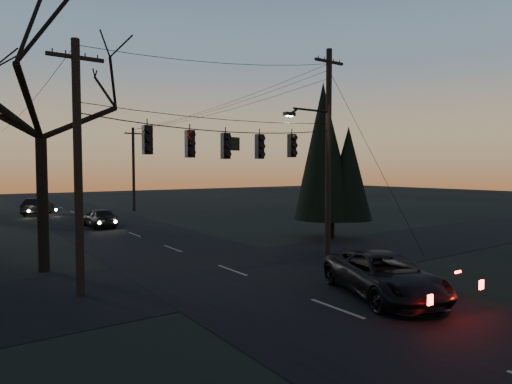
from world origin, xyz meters
TOP-DOWN VIEW (x-y plane):
  - ground_plane at (0.00, 0.00)m, footprint 160.00×160.00m
  - main_road at (0.00, 20.00)m, footprint 8.00×120.00m
  - cross_road at (0.00, 10.00)m, footprint 60.00×7.00m
  - utility_pole_right at (5.50, 10.00)m, footprint 5.00×0.30m
  - utility_pole_left at (-6.00, 10.00)m, footprint 1.80×0.30m
  - utility_pole_far_r at (5.50, 38.00)m, footprint 1.80×0.30m
  - span_signal_assembly at (-0.24, 10.00)m, footprint 11.50×0.44m
  - bare_tree_left at (-6.45, 14.40)m, footprint 9.31×9.31m
  - evergreen_right at (9.60, 13.83)m, footprint 4.17×4.17m
  - suv_near at (2.16, 3.96)m, footprint 4.01×5.64m
  - sedan_oncoming_a at (-0.82, 27.11)m, footprint 1.79×4.18m
  - sedan_oncoming_b at (-3.20, 39.11)m, footprint 3.42×4.92m

SIDE VIEW (x-z plane):
  - ground_plane at x=0.00m, z-range 0.00..0.00m
  - utility_pole_right at x=5.50m, z-range -5.00..5.00m
  - utility_pole_left at x=-6.00m, z-range -4.25..4.25m
  - utility_pole_far_r at x=5.50m, z-range -4.25..4.25m
  - cross_road at x=0.00m, z-range 0.00..0.02m
  - main_road at x=0.00m, z-range 0.00..0.02m
  - sedan_oncoming_a at x=-0.82m, z-range 0.00..1.41m
  - suv_near at x=2.16m, z-range 0.00..1.43m
  - sedan_oncoming_b at x=-3.20m, z-range 0.00..1.54m
  - evergreen_right at x=9.60m, z-range 0.59..9.40m
  - span_signal_assembly at x=-0.24m, z-range 4.46..6.04m
  - bare_tree_left at x=-6.45m, z-range 2.20..13.24m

